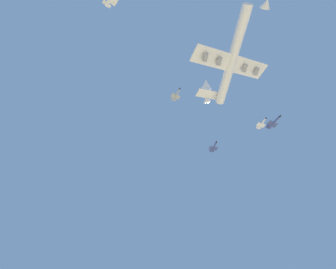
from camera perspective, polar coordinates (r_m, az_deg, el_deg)
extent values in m
cylinder|color=white|center=(175.38, 14.74, 16.59)|extent=(64.07, 35.21, 6.40)
cone|color=white|center=(168.94, 21.99, 26.50)|extent=(7.14, 7.65, 6.08)
cone|color=white|center=(189.21, 8.82, 7.65)|extent=(7.52, 7.26, 5.76)
cube|color=white|center=(175.24, 14.52, 15.89)|extent=(47.68, 50.83, 17.86)
cylinder|color=gray|center=(160.93, 8.74, 17.45)|extent=(5.81, 4.87, 3.00)
cylinder|color=gray|center=(167.04, 11.91, 16.46)|extent=(5.81, 4.87, 3.00)
cylinder|color=gray|center=(180.66, 17.50, 14.59)|extent=(5.81, 4.87, 3.00)
cylinder|color=gray|center=(188.06, 19.95, 13.71)|extent=(5.81, 4.87, 3.00)
cube|color=white|center=(191.76, 8.91, 10.56)|extent=(8.37, 8.07, 10.17)
cube|color=white|center=(186.51, 9.74, 9.21)|extent=(19.47, 20.45, 6.84)
cylinder|color=silver|center=(247.05, 21.07, 2.36)|extent=(11.03, 9.37, 1.50)
cone|color=black|center=(243.88, 22.01, 3.64)|extent=(2.50, 2.43, 1.50)
cube|color=silver|center=(247.56, 20.90, 2.08)|extent=(8.46, 8.98, 0.24)
cube|color=silver|center=(250.90, 20.28, 1.73)|extent=(1.99, 1.67, 2.60)
cube|color=silver|center=(249.64, 20.38, 1.48)|extent=(4.58, 4.99, 0.20)
cube|color=silver|center=(159.88, -14.00, 27.64)|extent=(1.38, 2.17, 2.60)
cube|color=silver|center=(158.21, -14.13, 27.49)|extent=(5.15, 4.14, 0.20)
cylinder|color=#38478C|center=(233.13, 10.65, -2.92)|extent=(11.69, 8.39, 1.50)
cone|color=black|center=(228.51, 11.31, -1.61)|extent=(2.50, 2.35, 1.50)
cube|color=#38478C|center=(233.94, 10.53, -3.21)|extent=(8.07, 9.10, 0.24)
cube|color=#38478C|center=(237.97, 10.13, -3.52)|extent=(2.12, 1.49, 2.60)
cube|color=#38478C|center=(236.76, 10.18, -3.82)|extent=(4.31, 5.11, 0.20)
cylinder|color=#38478C|center=(204.86, 23.46, 2.57)|extent=(9.93, 10.56, 1.50)
cone|color=black|center=(202.53, 24.85, 4.02)|extent=(2.46, 2.49, 1.50)
cube|color=#38478C|center=(205.21, 23.20, 2.25)|extent=(8.86, 8.66, 0.24)
cube|color=#38478C|center=(208.11, 22.30, 1.88)|extent=(1.78, 1.90, 2.60)
cube|color=#38478C|center=(206.87, 22.44, 1.57)|extent=(4.88, 4.73, 0.20)
cylinder|color=#999EA3|center=(220.49, 1.94, 9.25)|extent=(10.17, 10.33, 1.50)
cone|color=black|center=(217.09, 2.85, 10.75)|extent=(2.47, 2.48, 1.50)
cube|color=#999EA3|center=(221.02, 1.76, 8.93)|extent=(8.79, 8.74, 0.24)
cube|color=#999EA3|center=(224.73, 1.28, 8.45)|extent=(1.82, 1.85, 2.60)
cube|color=#999EA3|center=(223.27, 1.29, 8.20)|extent=(4.83, 4.79, 0.20)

